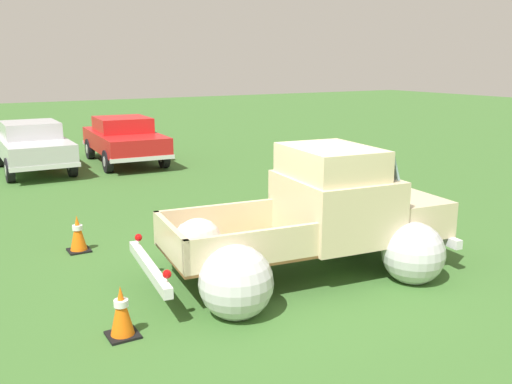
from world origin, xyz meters
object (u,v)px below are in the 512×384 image
show_car_0 (33,145)px  lane_cone_1 (78,234)px  lane_cone_0 (122,312)px  vintage_pickup_truck (320,224)px  show_car_1 (124,138)px

show_car_0 → lane_cone_1: (-0.60, -7.90, -0.47)m
show_car_0 → lane_cone_0: size_ratio=6.61×
vintage_pickup_truck → lane_cone_1: (-2.97, 2.79, -0.45)m
show_car_1 → show_car_0: bearing=-86.9°
lane_cone_0 → lane_cone_1: 3.35m
show_car_0 → show_car_1: (2.72, -0.02, 0.00)m
vintage_pickup_truck → lane_cone_0: 3.33m
vintage_pickup_truck → show_car_1: vintage_pickup_truck is taller
show_car_0 → lane_cone_0: 11.29m
show_car_0 → show_car_1: size_ratio=0.97×
show_car_0 → lane_cone_0: show_car_0 is taller
show_car_1 → lane_cone_1: bearing=-19.3°
show_car_0 → lane_cone_1: size_ratio=6.61×
vintage_pickup_truck → lane_cone_0: bearing=-164.0°
show_car_1 → lane_cone_0: (-3.60, -11.22, -0.47)m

